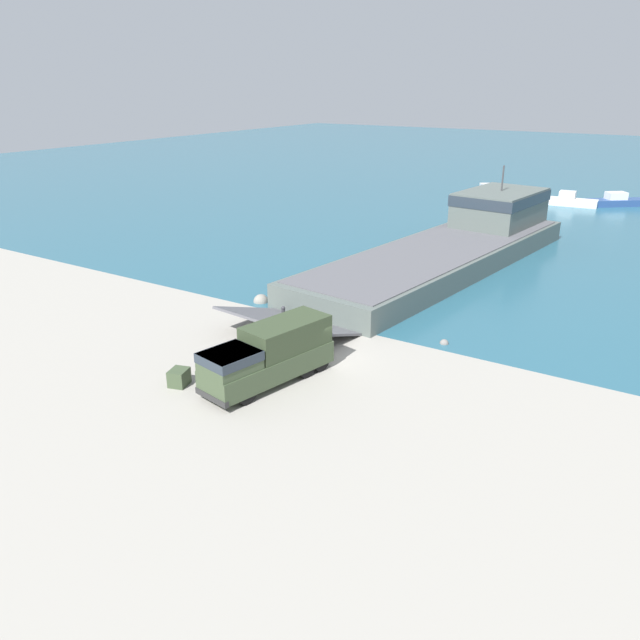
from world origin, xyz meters
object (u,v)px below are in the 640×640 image
Objects in this scene: landing_craft at (459,240)px; soldier_on_ramp at (235,355)px; military_truck at (269,354)px; moored_boat_c at (488,193)px; moored_boat_a at (619,201)px; moored_boat_b at (570,201)px; mooring_bollard at (283,312)px; cargo_crate at (179,377)px.

landing_craft reaches higher than soldier_on_ramp.
soldier_on_ramp is at bearing -80.15° from military_truck.
moored_boat_a is at bearing 155.77° from moored_boat_c.
landing_craft is 28.83m from soldier_on_ramp.
mooring_bollard is (-7.11, -53.44, -0.15)m from moored_boat_b.
military_truck is at bearing -6.58° from moored_boat_b.
soldier_on_ramp is at bearing -8.80° from moored_boat_b.
mooring_bollard is 11.17m from cargo_crate.
landing_craft reaches higher than moored_boat_c.
soldier_on_ramp reaches higher than mooring_bollard.
landing_craft is at bearing 77.54° from mooring_bollard.
moored_boat_c is 7.11× the size of mooring_bollard.
moored_boat_c is (-16.09, -3.52, 0.05)m from moored_boat_a.
moored_boat_a is at bearing 80.62° from cargo_crate.
military_truck is 7.53× the size of cargo_crate.
moored_boat_c reaches higher than cargo_crate.
cargo_crate is at bearing -9.85° from moored_boat_b.
landing_craft is 37.05m from moored_boat_a.
moored_boat_b is (-5.35, -3.31, 0.02)m from moored_boat_a.
soldier_on_ramp is at bearing 64.34° from cargo_crate.
landing_craft is 23.78× the size of soldier_on_ramp.
moored_boat_b is 7.90× the size of mooring_bollard.
moored_boat_b is 53.91m from mooring_bollard.
moored_boat_a is 1.15× the size of moored_boat_b.
military_truck reaches higher than moored_boat_c.
landing_craft is at bearing -9.11° from moored_boat_b.
moored_boat_c reaches higher than mooring_bollard.
moored_boat_b is at bearing 84.81° from cargo_crate.
military_truck is (0.49, -28.82, -0.19)m from landing_craft.
soldier_on_ramp is (-1.90, -28.76, -0.83)m from landing_craft.
military_truck is 61.73m from moored_boat_b.
military_truck is 4.76× the size of soldier_on_ramp.
cargo_crate is (-3.79, -2.85, -1.17)m from military_truck.
mooring_bollard is at bearing -96.14° from landing_craft.
landing_craft is 21.11m from mooring_bollard.
moored_boat_c is 53.35m from mooring_bollard.
landing_craft is 47.26× the size of mooring_bollard.
cargo_crate is at bearing -48.50° from moored_boat_a.
landing_craft reaches higher than moored_boat_a.
moored_boat_b is (2.07, 61.68, -1.01)m from military_truck.
moored_boat_c is (-8.18, 32.65, -1.17)m from landing_craft.
landing_craft is 37.62× the size of cargo_crate.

